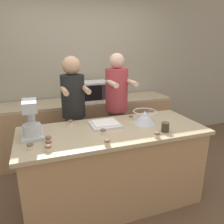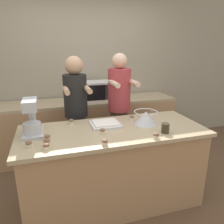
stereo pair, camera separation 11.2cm
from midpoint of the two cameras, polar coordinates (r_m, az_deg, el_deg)
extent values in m
plane|color=brown|center=(2.81, -0.92, -21.86)|extent=(16.00, 16.00, 0.00)
cube|color=gray|center=(3.81, -9.20, 10.72)|extent=(10.00, 0.06, 2.70)
cube|color=#A87F56|center=(2.56, -0.97, -14.35)|extent=(1.90, 0.78, 0.86)
cube|color=tan|center=(2.35, -1.03, -4.95)|extent=(1.98, 0.83, 0.04)
cube|color=#A87F56|center=(3.69, -7.50, -4.11)|extent=(2.80, 0.60, 0.87)
cube|color=tan|center=(3.55, -7.78, 2.73)|extent=(2.80, 0.60, 0.04)
cylinder|color=#33384C|center=(3.10, -10.50, -8.69)|extent=(0.24, 0.24, 0.86)
cylinder|color=black|center=(2.86, -11.26, 4.09)|extent=(0.30, 0.30, 0.55)
sphere|color=tan|center=(2.80, -11.73, 11.82)|extent=(0.23, 0.23, 0.23)
cylinder|color=tan|center=(2.66, -13.58, 5.46)|extent=(0.06, 0.34, 0.06)
cylinder|color=tan|center=(2.70, -8.14, 5.93)|extent=(0.06, 0.34, 0.06)
cylinder|color=brown|center=(3.22, 0.13, -7.06)|extent=(0.24, 0.24, 0.89)
cylinder|color=#A8383D|center=(3.00, 0.14, 5.79)|extent=(0.31, 0.31, 0.58)
sphere|color=#DBB293|center=(2.94, 0.15, 13.24)|extent=(0.20, 0.20, 0.20)
cylinder|color=#DBB293|center=(2.77, -1.23, 7.48)|extent=(0.06, 0.34, 0.06)
cylinder|color=#DBB293|center=(2.86, 3.80, 7.76)|extent=(0.06, 0.34, 0.06)
cube|color=#B2B7BC|center=(2.32, -21.27, -5.61)|extent=(0.20, 0.30, 0.03)
cylinder|color=#B2B7BC|center=(2.38, -21.58, -1.60)|extent=(0.07, 0.07, 0.24)
cube|color=#B2B7BC|center=(2.21, -22.12, 1.52)|extent=(0.13, 0.26, 0.10)
cylinder|color=#BCBCC1|center=(2.26, -21.47, -4.33)|extent=(0.17, 0.17, 0.11)
cone|color=#BCBCC1|center=(2.51, 7.31, -1.36)|extent=(0.26, 0.26, 0.15)
torus|color=#BCBCC1|center=(2.49, 7.37, 0.15)|extent=(0.27, 0.27, 0.01)
cube|color=silver|center=(2.45, -3.14, -3.27)|extent=(0.32, 0.30, 0.02)
cube|color=white|center=(2.44, -3.15, -2.83)|extent=(0.26, 0.24, 0.02)
cube|color=silver|center=(3.53, -6.38, 5.51)|extent=(0.52, 0.33, 0.30)
cube|color=black|center=(3.36, -6.48, 4.90)|extent=(0.36, 0.01, 0.24)
cube|color=#2D2D2D|center=(3.42, -2.63, 5.21)|extent=(0.10, 0.01, 0.24)
cylinder|color=#332D1E|center=(2.31, 12.41, -3.90)|extent=(0.08, 0.08, 0.10)
cylinder|color=beige|center=(2.63, 3.70, -1.67)|extent=(0.05, 0.05, 0.03)
ellipsoid|color=brown|center=(2.62, 3.71, -1.17)|extent=(0.06, 0.06, 0.03)
cylinder|color=beige|center=(1.98, -2.87, -8.24)|extent=(0.05, 0.05, 0.03)
ellipsoid|color=brown|center=(1.97, -2.88, -7.59)|extent=(0.06, 0.06, 0.03)
cylinder|color=beige|center=(2.22, -3.78, -5.37)|extent=(0.05, 0.05, 0.03)
ellipsoid|color=brown|center=(2.21, -3.80, -4.78)|extent=(0.06, 0.06, 0.03)
cylinder|color=beige|center=(2.17, 10.21, -6.15)|extent=(0.05, 0.05, 0.03)
ellipsoid|color=brown|center=(2.16, 10.25, -5.55)|extent=(0.06, 0.06, 0.03)
cylinder|color=beige|center=(2.52, -11.99, -2.89)|extent=(0.05, 0.05, 0.03)
ellipsoid|color=brown|center=(2.51, -12.02, -2.36)|extent=(0.06, 0.06, 0.03)
cylinder|color=beige|center=(2.87, 8.75, -0.21)|extent=(0.05, 0.05, 0.03)
ellipsoid|color=brown|center=(2.86, 8.77, 0.25)|extent=(0.06, 0.06, 0.03)
cylinder|color=beige|center=(1.97, -17.85, -9.24)|extent=(0.05, 0.05, 0.03)
ellipsoid|color=brown|center=(1.96, -17.92, -8.60)|extent=(0.06, 0.06, 0.03)
cylinder|color=beige|center=(2.06, -17.74, -8.08)|extent=(0.05, 0.05, 0.03)
ellipsoid|color=brown|center=(2.05, -17.80, -7.46)|extent=(0.06, 0.06, 0.03)
cylinder|color=beige|center=(2.15, -17.72, -7.03)|extent=(0.05, 0.05, 0.03)
ellipsoid|color=brown|center=(2.14, -17.78, -6.43)|extent=(0.06, 0.06, 0.03)
cylinder|color=beige|center=(2.06, -22.07, -8.56)|extent=(0.05, 0.05, 0.03)
ellipsoid|color=brown|center=(2.05, -22.14, -7.94)|extent=(0.06, 0.06, 0.03)
camera|label=1|loc=(0.06, -91.38, -0.43)|focal=35.00mm
camera|label=2|loc=(0.06, 88.62, 0.43)|focal=35.00mm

